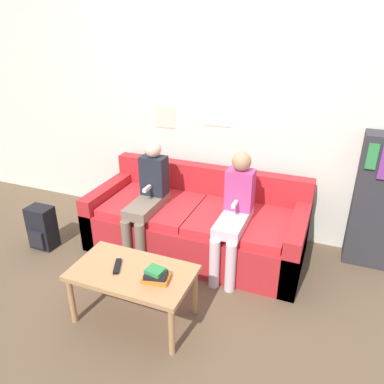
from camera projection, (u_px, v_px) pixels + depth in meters
ground_plane at (174, 279)px, 3.31m from camera, size 10.00×10.00×0.00m
wall_back at (218, 107)px, 3.70m from camera, size 8.00×0.06×2.60m
couch at (197, 224)px, 3.68m from camera, size 2.06×0.91×0.74m
coffee_table at (133, 277)px, 2.73m from camera, size 0.89×0.50×0.43m
person_left at (148, 195)px, 3.50m from camera, size 0.24×0.61×1.08m
person_right at (235, 210)px, 3.22m from camera, size 0.24×0.61×1.08m
tv_remote at (117, 266)px, 2.74m from camera, size 0.11×0.17×0.02m
book_stack at (156, 276)px, 2.60m from camera, size 0.20×0.15×0.10m
bookshelf at (381, 202)px, 3.30m from camera, size 0.46×0.27×1.24m
backpack at (42, 228)px, 3.70m from camera, size 0.24×0.21×0.44m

